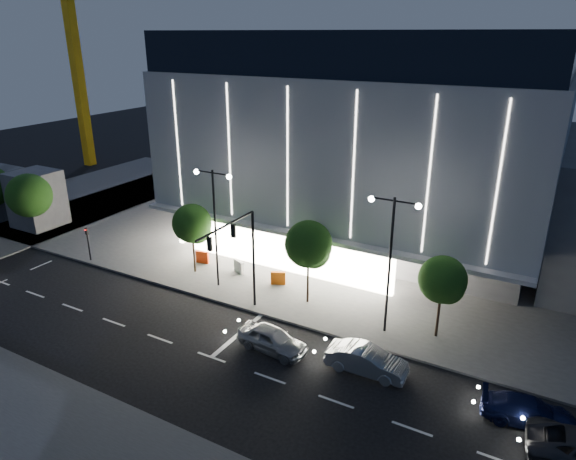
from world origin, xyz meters
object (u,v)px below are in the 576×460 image
(tower_crane, at_px, (75,11))
(car_second, at_px, (367,360))
(tree_mid, at_px, (309,247))
(car_lead, at_px, (272,339))
(tree_left, at_px, (192,226))
(barrier_a, at_px, (202,257))
(car_third, at_px, (529,412))
(traffic_mast, at_px, (241,247))
(tree_right, at_px, (443,282))
(street_lamp_east, at_px, (391,246))
(barrier_d, at_px, (239,267))
(barrier_c, at_px, (278,278))
(street_lamp_west, at_px, (215,212))
(ped_signal_far, at_px, (88,241))

(tower_crane, height_order, car_second, tower_crane)
(tree_mid, height_order, car_lead, tree_mid)
(tree_left, distance_m, barrier_a, 3.77)
(tree_mid, relative_size, car_third, 1.37)
(traffic_mast, distance_m, tree_right, 12.63)
(street_lamp_east, bearing_deg, barrier_d, 168.81)
(traffic_mast, bearing_deg, car_second, -10.26)
(tree_left, distance_m, barrier_d, 4.85)
(street_lamp_east, height_order, car_lead, street_lamp_east)
(barrier_c, bearing_deg, car_lead, -86.63)
(street_lamp_east, distance_m, tree_mid, 6.27)
(street_lamp_west, relative_size, tree_right, 1.63)
(street_lamp_west, relative_size, car_second, 1.97)
(traffic_mast, bearing_deg, street_lamp_east, 16.48)
(tower_crane, distance_m, tree_right, 60.22)
(tree_mid, bearing_deg, street_lamp_west, -171.74)
(tower_crane, distance_m, barrier_c, 50.27)
(street_lamp_east, xyz_separation_m, car_third, (8.80, -4.32, -5.31))
(street_lamp_west, xyz_separation_m, barrier_a, (-3.51, 2.59, -5.31))
(traffic_mast, bearing_deg, street_lamp_west, 146.35)
(tower_crane, relative_size, barrier_c, 29.09)
(traffic_mast, relative_size, street_lamp_east, 0.79)
(barrier_a, height_order, barrier_c, same)
(car_second, bearing_deg, tower_crane, 60.64)
(car_third, bearing_deg, tree_right, 39.50)
(traffic_mast, distance_m, barrier_d, 7.82)
(traffic_mast, relative_size, barrier_d, 6.43)
(barrier_d, bearing_deg, car_third, 4.89)
(tree_left, relative_size, tree_right, 1.04)
(tree_mid, relative_size, tree_right, 1.12)
(car_lead, bearing_deg, car_second, -76.67)
(barrier_c, bearing_deg, tree_left, 166.31)
(tree_right, xyz_separation_m, barrier_d, (-15.88, 1.52, -3.23))
(car_third, bearing_deg, tree_mid, 62.38)
(tree_mid, bearing_deg, barrier_a, 171.51)
(car_lead, height_order, car_third, car_lead)
(tree_left, bearing_deg, tower_crane, 149.02)
(tree_right, distance_m, barrier_a, 19.87)
(tree_left, bearing_deg, car_second, -18.18)
(ped_signal_far, bearing_deg, traffic_mast, -4.15)
(barrier_a, height_order, barrier_d, same)
(traffic_mast, xyz_separation_m, car_third, (17.80, -1.65, -4.38))
(tree_left, xyz_separation_m, car_lead, (10.72, -6.15, -3.28))
(tree_left, bearing_deg, tree_mid, 0.00)
(car_second, bearing_deg, car_third, -91.82)
(street_lamp_east, xyz_separation_m, barrier_a, (-16.51, 2.59, -5.31))
(car_lead, bearing_deg, traffic_mast, 62.30)
(traffic_mast, bearing_deg, tree_left, 152.16)
(ped_signal_far, relative_size, barrier_d, 2.73)
(tree_mid, distance_m, car_third, 16.14)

